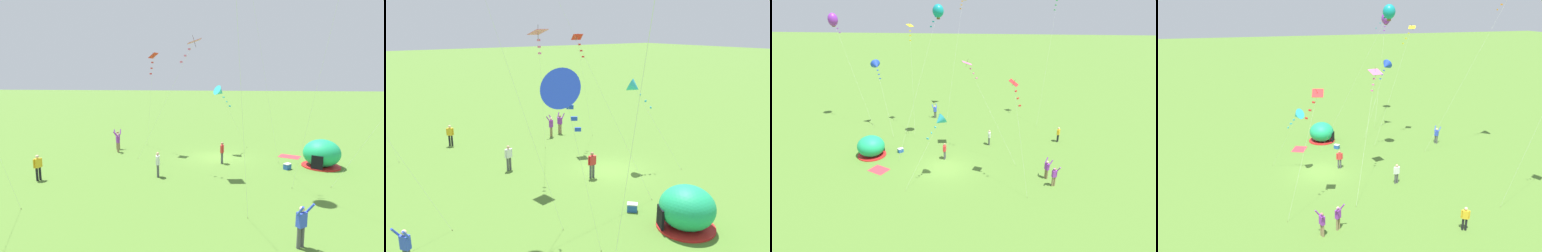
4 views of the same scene
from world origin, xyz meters
The scene contains 13 objects.
ground_plane centered at (0.00, 0.00, 0.00)m, with size 300.00×300.00×0.00m, color #517A2D.
popup_tent centered at (-7.85, 1.71, 1.00)m, with size 2.81×2.81×2.10m.
picnic_blanket centered at (-6.06, -1.05, 0.01)m, with size 1.70×1.30×0.01m, color #CC333D.
cooler_box centered at (-5.18, 2.72, 0.22)m, with size 0.63×0.64×0.44m.
person_with_toddler centered at (11.48, 7.27, 0.96)m, with size 0.40×0.52×1.72m.
person_flying_kite centered at (9.55, -1.94, 1.00)m, with size 0.72×0.62×1.89m.
person_center_field centered at (-3.72, 13.39, 1.00)m, with size 0.72×0.67×1.89m.
person_near_tent centered at (3.88, 5.59, 0.96)m, with size 0.30×0.58×1.72m.
person_far_back centered at (-0.36, 1.78, 0.96)m, with size 0.28×0.59×1.72m.
person_arms_raised centered at (9.12, -0.76, 1.00)m, with size 0.68×0.72×1.89m.
kite_red centered at (5.88, -1.44, 8.22)m, with size 1.91×3.12×8.91m.
kite_pink centered at (1.74, 4.26, 8.79)m, with size 5.62×3.72×9.49m.
kite_cyan centered at (-0.01, -1.92, 5.47)m, with size 3.35×2.86×6.05m.
Camera 1 is at (-0.82, 24.74, 6.57)m, focal length 28.00 mm.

